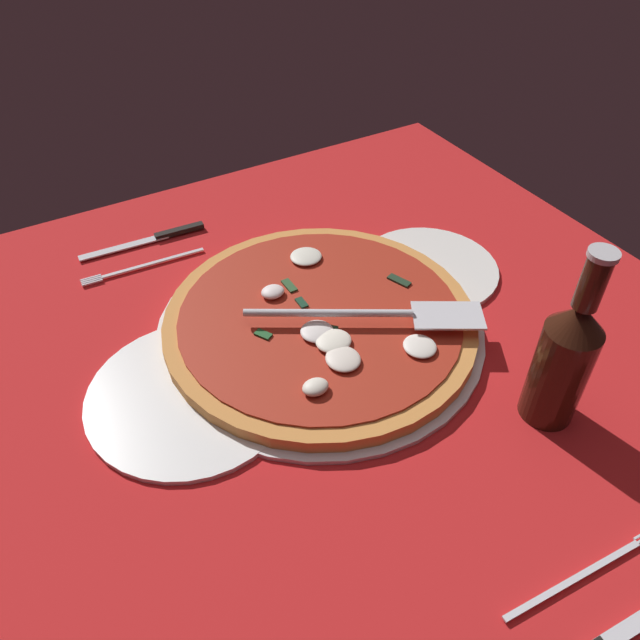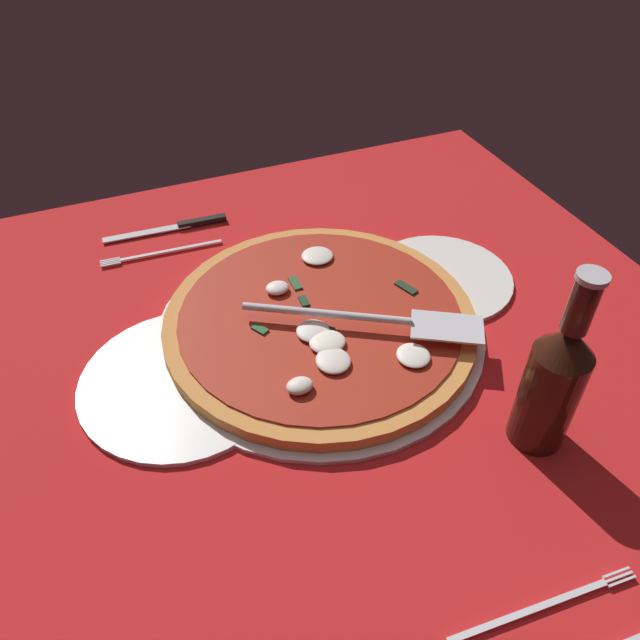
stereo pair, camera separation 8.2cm
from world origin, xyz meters
The scene contains 9 objects.
ground_plane centered at (0.00, 0.00, -0.40)cm, with size 99.09×99.09×0.80cm, color red.
checker_pattern centered at (0.00, 0.00, 0.05)cm, with size 99.09×99.09×0.10cm.
pizza_pan centered at (-0.85, 4.05, 0.58)cm, with size 43.68×43.68×0.96cm, color silver.
dinner_plate_left centered at (-20.23, 1.57, 0.60)cm, with size 25.01×25.01×1.00cm, color white.
dinner_plate_right centered at (19.77, 7.27, 0.60)cm, with size 20.88×20.88×1.00cm, color white.
pizza centered at (-0.86, 3.95, 2.13)cm, with size 41.42×41.42×3.45cm.
pizza_server centered at (4.35, -1.22, 4.86)cm, with size 28.06×18.19×1.00cm.
place_setting_far centered at (-15.24, 32.33, 0.45)cm, with size 21.70×14.90×1.40cm.
beer_bottle centered at (14.93, -21.45, 9.22)cm, with size 6.19×6.19×23.33cm.
Camera 2 is at (-23.89, -52.20, 56.88)cm, focal length 34.56 mm.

